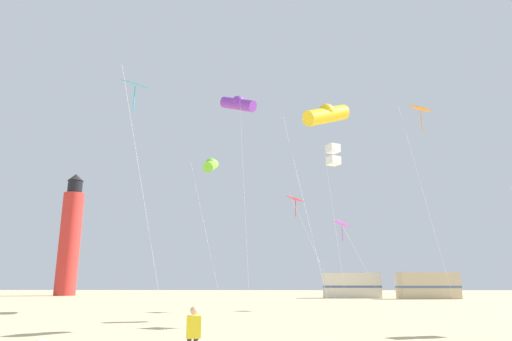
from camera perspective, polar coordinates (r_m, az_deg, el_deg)
name	(u,v)px	position (r m, az deg, el deg)	size (l,w,h in m)	color
kite_flyer_standing	(193,330)	(11.68, -7.94, -19.33)	(0.41, 0.55, 1.16)	yellow
kite_tube_lime	(211,165)	(31.15, -5.74, 0.69)	(2.33, 2.52, 10.29)	silver
kite_diamond_scarlet	(296,203)	(30.31, 5.15, -4.08)	(3.28, 3.28, 7.40)	silver
kite_diamond_cyan	(136,93)	(19.37, -15.00, 9.50)	(2.34, 2.34, 9.91)	silver
kite_diamond_orange	(421,117)	(24.29, 20.17, 6.43)	(1.84, 1.84, 10.50)	silver
kite_diamond_magenta	(343,226)	(31.43, 10.96, -6.94)	(3.19, 3.17, 5.86)	silver
kite_tube_violet	(238,104)	(27.81, -2.27, 8.47)	(2.46, 1.96, 13.05)	silver
kite_box_white	(333,155)	(24.91, 9.76, 1.96)	(0.92, 0.92, 9.07)	silver
kite_tube_gold	(326,114)	(20.62, 8.91, 7.03)	(3.14, 2.98, 9.77)	silver
lighthouse_distant	(70,237)	(68.00, -22.50, -7.80)	(2.80, 2.80, 16.80)	red
rv_van_cream	(351,285)	(54.52, 12.00, -14.06)	(6.48, 2.47, 2.80)	beige
rv_van_tan	(428,286)	(53.95, 20.93, -13.47)	(6.61, 2.87, 2.80)	#C6B28C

